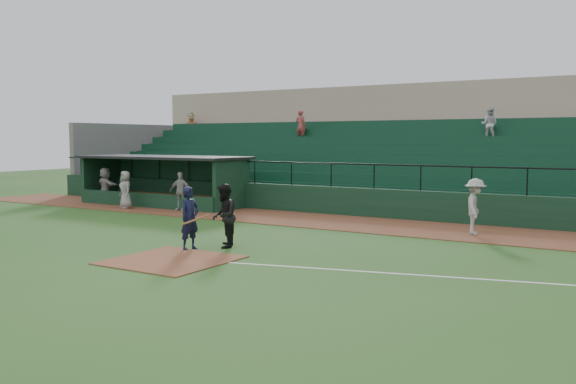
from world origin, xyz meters
The scene contains 12 objects.
ground centered at (0.00, 0.00, 0.00)m, with size 90.00×90.00×0.00m, color #264F19.
warning_track centered at (0.00, 8.00, 0.01)m, with size 40.00×4.00×0.03m, color brown.
home_plate_dirt centered at (0.00, -1.00, 0.01)m, with size 3.00×3.00×0.03m, color brown.
foul_line centered at (8.00, 1.20, 0.01)m, with size 18.00×0.09×0.01m, color white.
stadium_structure centered at (0.00, 16.46, 2.30)m, with size 38.00×13.08×6.40m.
dugout centered at (-9.75, 9.56, 1.33)m, with size 8.90×3.20×2.42m.
batter_at_plate centered at (-0.60, 0.47, 0.93)m, with size 1.05×0.73×1.87m.
umpire centered at (0.00, 1.32, 0.96)m, with size 0.93×0.72×1.91m, color black.
runner centered at (5.81, 7.63, 0.98)m, with size 1.22×0.70×1.90m, color #ADA8A2.
dugout_player_a centered at (-7.37, 7.71, 0.90)m, with size 1.02×0.43×1.74m, color #ADA8A2.
dugout_player_b centered at (-10.10, 7.00, 0.90)m, with size 0.85×0.55×1.74m, color gray.
dugout_player_c centered at (-12.58, 8.01, 0.93)m, with size 1.67×0.53×1.81m, color #A39D98.
Camera 1 is at (11.02, -13.02, 3.25)m, focal length 37.80 mm.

